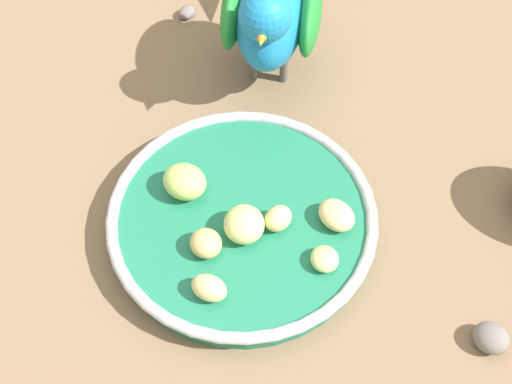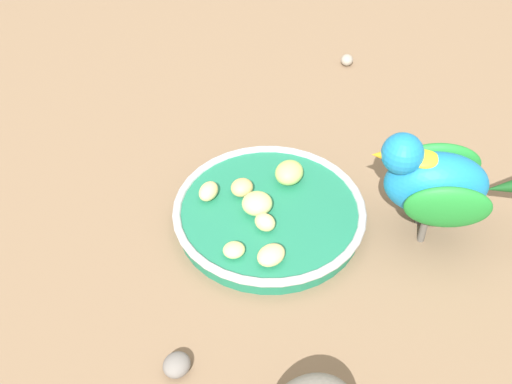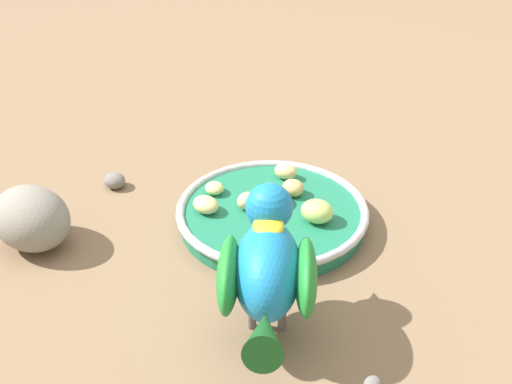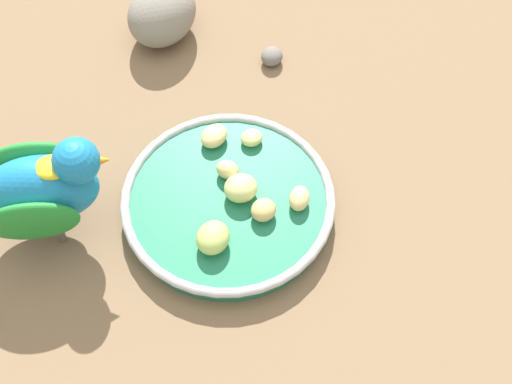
{
  "view_description": "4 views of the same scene",
  "coord_description": "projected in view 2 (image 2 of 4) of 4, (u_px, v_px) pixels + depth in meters",
  "views": [
    {
      "loc": [
        -0.33,
        -0.09,
        0.59
      ],
      "look_at": [
        0.03,
        -0.04,
        0.06
      ],
      "focal_mm": 54.91,
      "sensor_mm": 36.0,
      "label": 1
    },
    {
      "loc": [
        0.06,
        -0.58,
        0.58
      ],
      "look_at": [
        0.01,
        -0.02,
        0.04
      ],
      "focal_mm": 45.52,
      "sensor_mm": 36.0,
      "label": 2
    },
    {
      "loc": [
        0.74,
        0.0,
        0.49
      ],
      "look_at": [
        0.02,
        -0.04,
        0.04
      ],
      "focal_mm": 49.08,
      "sensor_mm": 36.0,
      "label": 3
    },
    {
      "loc": [
        0.05,
        0.4,
        0.7
      ],
      "look_at": [
        -0.0,
        -0.0,
        0.07
      ],
      "focal_mm": 51.45,
      "sensor_mm": 36.0,
      "label": 4
    }
  ],
  "objects": [
    {
      "name": "apple_piece_5",
      "position": [
        271.0,
        255.0,
        0.72
      ],
      "size": [
        0.04,
        0.04,
        0.02
      ],
      "primitive_type": "ellipsoid",
      "rotation": [
        0.0,
        0.0,
        4.0
      ],
      "color": "#E5C67F",
      "rests_on": "feeding_bowl"
    },
    {
      "name": "feeding_bowl",
      "position": [
        269.0,
        214.0,
        0.79
      ],
      "size": [
        0.24,
        0.24,
        0.03
      ],
      "color": "#1E7251",
      "rests_on": "ground_plane"
    },
    {
      "name": "apple_piece_6",
      "position": [
        234.0,
        250.0,
        0.73
      ],
      "size": [
        0.03,
        0.03,
        0.01
      ],
      "primitive_type": "ellipsoid",
      "rotation": [
        0.0,
        0.0,
        3.59
      ],
      "color": "#C6D17A",
      "rests_on": "feeding_bowl"
    },
    {
      "name": "apple_piece_0",
      "position": [
        265.0,
        222.0,
        0.76
      ],
      "size": [
        0.03,
        0.03,
        0.02
      ],
      "primitive_type": "ellipsoid",
      "rotation": [
        0.0,
        0.0,
        5.7
      ],
      "color": "#E5C67F",
      "rests_on": "feeding_bowl"
    },
    {
      "name": "apple_piece_2",
      "position": [
        289.0,
        173.0,
        0.81
      ],
      "size": [
        0.05,
        0.05,
        0.03
      ],
      "primitive_type": "ellipsoid",
      "rotation": [
        0.0,
        0.0,
        1.13
      ],
      "color": "#B2CC66",
      "rests_on": "feeding_bowl"
    },
    {
      "name": "pebble_2",
      "position": [
        347.0,
        60.0,
        1.05
      ],
      "size": [
        0.02,
        0.02,
        0.02
      ],
      "primitive_type": "ellipsoid",
      "rotation": [
        0.0,
        0.0,
        4.53
      ],
      "color": "gray",
      "rests_on": "ground_plane"
    },
    {
      "name": "pebble_1",
      "position": [
        471.0,
        176.0,
        0.85
      ],
      "size": [
        0.02,
        0.02,
        0.01
      ],
      "primitive_type": "ellipsoid",
      "rotation": [
        0.0,
        0.0,
        2.7
      ],
      "color": "slate",
      "rests_on": "ground_plane"
    },
    {
      "name": "apple_piece_3",
      "position": [
        242.0,
        189.0,
        0.8
      ],
      "size": [
        0.04,
        0.04,
        0.02
      ],
      "primitive_type": "ellipsoid",
      "rotation": [
        0.0,
        0.0,
        0.77
      ],
      "color": "tan",
      "rests_on": "feeding_bowl"
    },
    {
      "name": "parrot",
      "position": [
        440.0,
        181.0,
        0.73
      ],
      "size": [
        0.21,
        0.1,
        0.14
      ],
      "rotation": [
        0.0,
        0.0,
        -3.12
      ],
      "color": "#59544C",
      "rests_on": "ground_plane"
    },
    {
      "name": "apple_piece_4",
      "position": [
        208.0,
        191.0,
        0.79
      ],
      "size": [
        0.03,
        0.04,
        0.02
      ],
      "primitive_type": "ellipsoid",
      "rotation": [
        0.0,
        0.0,
        1.26
      ],
      "color": "#E5C67F",
      "rests_on": "feeding_bowl"
    },
    {
      "name": "apple_piece_1",
      "position": [
        257.0,
        203.0,
        0.77
      ],
      "size": [
        0.04,
        0.04,
        0.03
      ],
      "primitive_type": "ellipsoid",
      "rotation": [
        0.0,
        0.0,
        3.41
      ],
      "color": "#C6D17A",
      "rests_on": "feeding_bowl"
    },
    {
      "name": "pebble_0",
      "position": [
        177.0,
        365.0,
        0.65
      ],
      "size": [
        0.04,
        0.04,
        0.02
      ],
      "primitive_type": "ellipsoid",
      "rotation": [
        0.0,
        0.0,
        4.21
      ],
      "color": "slate",
      "rests_on": "ground_plane"
    },
    {
      "name": "ground_plane",
      "position": [
        248.0,
        206.0,
        0.82
      ],
      "size": [
        4.0,
        4.0,
        0.0
      ],
      "primitive_type": "plane",
      "color": "#7A6047"
    }
  ]
}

